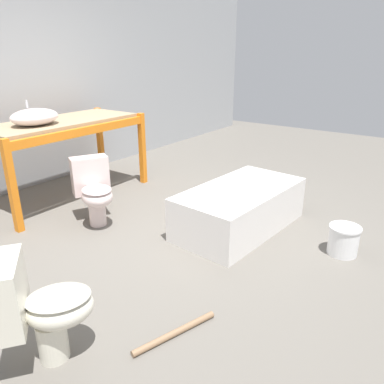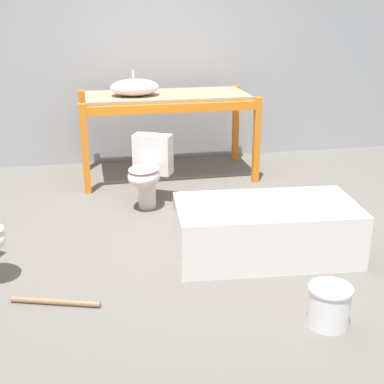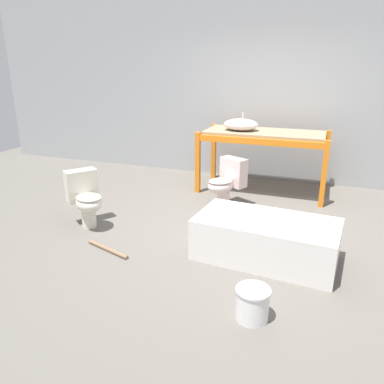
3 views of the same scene
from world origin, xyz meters
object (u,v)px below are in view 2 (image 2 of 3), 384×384
(bathtub_main, at_px, (266,226))
(bucket_white, at_px, (329,305))
(sink_basin, at_px, (135,87))
(toilet_far, at_px, (148,169))

(bathtub_main, relative_size, bucket_white, 5.32)
(sink_basin, bearing_deg, bucket_white, -74.54)
(bathtub_main, xyz_separation_m, bucket_white, (0.07, -1.00, -0.11))
(sink_basin, xyz_separation_m, bucket_white, (0.86, -3.12, -0.89))
(bucket_white, bearing_deg, toilet_far, 110.20)
(bathtub_main, bearing_deg, toilet_far, 125.72)
(toilet_far, xyz_separation_m, bucket_white, (0.84, -2.28, -0.24))
(bathtub_main, distance_m, toilet_far, 1.50)
(bucket_white, bearing_deg, bathtub_main, 94.18)
(sink_basin, relative_size, bathtub_main, 0.36)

